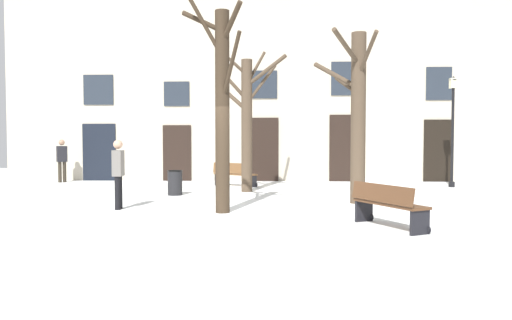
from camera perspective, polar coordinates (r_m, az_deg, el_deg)
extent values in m
plane|color=white|center=(11.06, -0.37, -6.55)|extent=(34.84, 34.84, 0.00)
cube|color=#BCB29E|center=(20.27, 0.83, 9.16)|extent=(21.77, 0.40, 8.20)
cube|color=black|center=(21.25, -18.14, 0.89)|extent=(1.40, 0.08, 2.40)
cube|color=#262D38|center=(21.34, -18.24, 7.94)|extent=(1.26, 0.06, 1.25)
cube|color=black|center=(20.33, -9.37, 0.82)|extent=(1.18, 0.08, 2.33)
cube|color=#262D38|center=(20.41, -9.42, 7.78)|extent=(1.07, 0.06, 1.01)
cube|color=black|center=(19.92, 1.01, 1.26)|extent=(1.16, 0.08, 2.64)
cube|color=#262D38|center=(20.04, 1.02, 8.97)|extent=(1.04, 0.06, 1.14)
cube|color=black|center=(20.11, 10.31, 1.40)|extent=(1.12, 0.08, 2.75)
cube|color=#262D38|center=(20.26, 10.37, 9.52)|extent=(1.01, 0.06, 1.37)
cube|color=black|center=(21.01, 20.81, 1.04)|extent=(1.15, 0.08, 2.55)
cube|color=#262D38|center=(21.12, 20.92, 8.50)|extent=(1.03, 0.06, 1.34)
cylinder|color=#4C3D2D|center=(15.85, -1.11, 4.07)|extent=(0.36, 0.36, 4.36)
cylinder|color=#4C3D2D|center=(16.32, -0.03, 10.85)|extent=(0.69, 0.74, 1.22)
cylinder|color=#4C3D2D|center=(16.10, -2.56, 7.21)|extent=(0.96, 0.49, 0.84)
cylinder|color=#4C3D2D|center=(15.88, -2.51, 8.71)|extent=(0.86, 0.30, 0.91)
cylinder|color=#4C3D2D|center=(15.77, 1.20, 10.58)|extent=(1.38, 0.55, 1.02)
cylinder|color=#4C3D2D|center=(15.87, -2.44, 11.26)|extent=(0.81, 0.50, 0.69)
cylinder|color=#4C3D2D|center=(15.95, 0.61, 8.97)|extent=(1.03, 0.14, 1.32)
cylinder|color=#382B1E|center=(11.33, -4.02, 5.67)|extent=(0.34, 0.34, 4.74)
cylinder|color=#382B1E|center=(11.86, -6.39, 16.02)|extent=(1.06, 0.44, 0.62)
cylinder|color=#382B1E|center=(10.97, -3.04, 10.85)|extent=(0.59, 0.99, 1.50)
cylinder|color=#382B1E|center=(11.84, -4.21, 8.76)|extent=(0.28, 0.98, 0.60)
cylinder|color=#382B1E|center=(11.30, -2.99, 15.96)|extent=(0.62, 0.75, 0.87)
cylinder|color=#382B1E|center=(11.54, -6.19, 15.76)|extent=(0.91, 0.39, 1.49)
cylinder|color=#4C3D2D|center=(13.28, 12.06, 4.85)|extent=(0.40, 0.40, 4.60)
cylinder|color=#4C3D2D|center=(12.85, 10.76, 13.01)|extent=(0.94, 1.27, 0.79)
cylinder|color=#4C3D2D|center=(13.77, 9.51, 9.86)|extent=(1.22, 1.09, 0.90)
cylinder|color=#4C3D2D|center=(13.86, 10.81, 8.72)|extent=(0.59, 1.21, 0.69)
cylinder|color=#4C3D2D|center=(12.95, 13.09, 12.14)|extent=(0.37, 1.16, 1.04)
cylinder|color=black|center=(18.78, 22.33, 2.45)|extent=(0.10, 0.10, 3.59)
cylinder|color=black|center=(18.85, 22.25, -2.70)|extent=(0.22, 0.22, 0.20)
cube|color=beige|center=(18.89, 22.43, 8.45)|extent=(0.24, 0.24, 0.36)
cone|color=black|center=(18.91, 22.44, 8.99)|extent=(0.30, 0.30, 0.14)
cylinder|color=black|center=(15.14, -9.61, -2.74)|extent=(0.45, 0.45, 0.74)
torus|color=black|center=(15.11, -9.62, -1.29)|extent=(0.48, 0.48, 0.04)
cube|color=brown|center=(17.80, -2.48, -1.69)|extent=(1.70, 1.33, 0.05)
cube|color=brown|center=(17.61, -2.92, -0.98)|extent=(1.48, 1.01, 0.38)
cube|color=black|center=(17.34, -0.40, -2.54)|extent=(0.29, 0.39, 0.45)
torus|color=black|center=(17.51, -0.04, -2.96)|extent=(0.16, 0.12, 0.17)
cube|color=black|center=(18.31, -4.45, -2.28)|extent=(0.29, 0.39, 0.45)
torus|color=black|center=(18.47, -4.07, -2.69)|extent=(0.16, 0.12, 0.17)
cube|color=#51331E|center=(9.78, 15.64, -5.02)|extent=(1.22, 1.74, 0.05)
cube|color=#51331E|center=(9.61, 14.68, -3.84)|extent=(0.89, 1.56, 0.35)
cube|color=black|center=(9.24, 18.91, -6.99)|extent=(0.41, 0.25, 0.47)
torus|color=black|center=(9.39, 19.72, -7.81)|extent=(0.11, 0.16, 0.17)
cube|color=black|center=(10.42, 12.71, -5.85)|extent=(0.41, 0.25, 0.47)
torus|color=black|center=(10.56, 13.51, -6.61)|extent=(0.11, 0.16, 0.17)
cylinder|color=#2D271E|center=(20.92, -21.82, -1.33)|extent=(0.14, 0.14, 0.83)
cylinder|color=#2D271E|center=(20.88, -22.30, -1.35)|extent=(0.14, 0.14, 0.83)
cube|color=black|center=(20.87, -22.10, 0.67)|extent=(0.43, 0.41, 0.64)
sphere|color=#9E755B|center=(20.86, -22.12, 1.95)|extent=(0.23, 0.23, 0.23)
cylinder|color=black|center=(12.29, -16.14, -3.80)|extent=(0.14, 0.14, 0.83)
cylinder|color=black|center=(12.46, -15.93, -3.71)|extent=(0.14, 0.14, 0.83)
cube|color=slate|center=(12.32, -16.08, -0.36)|extent=(0.24, 0.39, 0.64)
sphere|color=tan|center=(12.30, -16.10, 1.80)|extent=(0.23, 0.23, 0.23)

